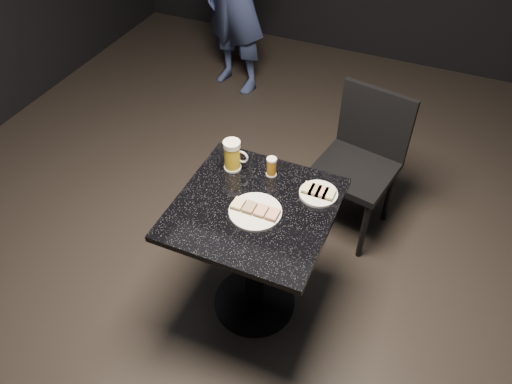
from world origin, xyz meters
TOP-DOWN VIEW (x-y plane):
  - floor at (0.00, 0.00)m, footprint 6.00×6.00m
  - plate_large at (0.02, -0.04)m, footprint 0.24×0.24m
  - plate_small at (0.24, 0.18)m, footprint 0.18×0.18m
  - table at (0.00, 0.00)m, footprint 0.70×0.70m
  - beer_mug at (-0.20, 0.20)m, footprint 0.12×0.08m
  - beer_tumbler at (-0.01, 0.23)m, footprint 0.05×0.05m
  - chair at (0.30, 0.84)m, footprint 0.50×0.50m
  - canapes_on_plate_large at (0.02, -0.04)m, footprint 0.21×0.07m
  - canapes_on_plate_small at (0.24, 0.18)m, footprint 0.15×0.07m

SIDE VIEW (x-z plane):
  - floor at x=0.00m, z-range 0.00..0.00m
  - chair at x=0.30m, z-range 0.06..0.94m
  - table at x=0.00m, z-range 0.13..0.88m
  - plate_large at x=0.02m, z-range 0.75..0.76m
  - plate_small at x=0.24m, z-range 0.75..0.76m
  - canapes_on_plate_large at x=0.02m, z-range 0.76..0.78m
  - canapes_on_plate_small at x=0.24m, z-range 0.76..0.78m
  - beer_tumbler at x=-0.01m, z-range 0.75..0.85m
  - beer_mug at x=-0.20m, z-range 0.75..0.91m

